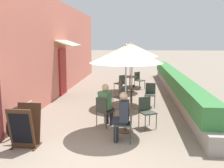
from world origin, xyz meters
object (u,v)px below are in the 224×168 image
cafe_chair_near_left (104,109)px  patio_table_mid (132,93)px  bicycle_leaning (22,118)px  cafe_chair_mid_right (150,93)px  cafe_chair_far_left (121,82)px  cafe_chair_mid_back (123,89)px  coffee_cup_mid (134,86)px  patio_umbrella_mid (132,50)px  patio_table_far (130,81)px  seated_patron_near_right (122,115)px  coffee_cup_near (123,105)px  seated_patron_near_left (106,103)px  cafe_chair_mid_left (122,96)px  menu_board (25,127)px  cafe_chair_near_back (146,110)px  patio_umbrella_far (130,48)px  patio_umbrella_near (126,54)px  cafe_chair_near_right (127,121)px  patio_table_near (125,113)px  cafe_chair_far_right (139,79)px

cafe_chair_near_left → patio_table_mid: cafe_chair_near_left is taller
cafe_chair_near_left → bicycle_leaning: (-2.25, -0.45, -0.18)m
cafe_chair_mid_right → cafe_chair_far_left: 2.60m
cafe_chair_mid_back → coffee_cup_mid: cafe_chair_mid_back is taller
patio_umbrella_mid → patio_table_far: size_ratio=3.29×
seated_patron_near_right → patio_table_far: size_ratio=1.72×
coffee_cup_near → cafe_chair_mid_back: cafe_chair_mid_back is taller
seated_patron_near_left → bicycle_leaning: seated_patron_near_left is taller
cafe_chair_mid_left → menu_board: menu_board is taller
cafe_chair_near_back → patio_table_mid: bearing=-107.5°
seated_patron_near_right → coffee_cup_near: bearing=3.6°
cafe_chair_near_back → coffee_cup_near: 0.88m
seated_patron_near_left → patio_table_mid: 2.50m
cafe_chair_far_left → patio_umbrella_far: bearing=6.2°
patio_umbrella_near → coffee_cup_near: size_ratio=26.53×
cafe_chair_mid_left → bicycle_leaning: cafe_chair_mid_left is taller
cafe_chair_mid_right → bicycle_leaning: size_ratio=0.50×
cafe_chair_near_right → cafe_chair_near_back: bearing=-23.8°
patio_table_mid → patio_umbrella_mid: bearing=180.0°
cafe_chair_mid_left → cafe_chair_far_left: (-0.22, 2.90, 0.00)m
patio_table_near → cafe_chair_mid_left: size_ratio=0.83×
cafe_chair_mid_right → cafe_chair_far_left: same height
cafe_chair_near_back → patio_umbrella_far: 5.50m
coffee_cup_near → patio_umbrella_mid: 3.22m
seated_patron_near_left → patio_table_far: 5.27m
coffee_cup_mid → cafe_chair_near_left: bearing=-108.3°
cafe_chair_mid_left → seated_patron_near_left: bearing=-155.6°
patio_table_near → cafe_chair_mid_right: 2.92m
cafe_chair_near_left → cafe_chair_far_left: bearing=119.2°
patio_table_near → bicycle_leaning: bearing=-177.1°
cafe_chair_near_back → cafe_chair_mid_back: 3.11m
cafe_chair_mid_right → coffee_cup_mid: cafe_chair_mid_right is taller
cafe_chair_mid_right → cafe_chair_far_left: size_ratio=1.00×
patio_umbrella_near → patio_umbrella_mid: same height
cafe_chair_mid_left → patio_umbrella_far: (0.21, 3.46, 1.60)m
patio_table_near → patio_umbrella_near: patio_umbrella_near is taller
seated_patron_near_left → patio_table_far: seated_patron_near_left is taller
coffee_cup_near → cafe_chair_mid_left: cafe_chair_mid_left is taller
patio_table_mid → coffee_cup_mid: size_ratio=8.06×
patio_table_near → seated_patron_near_right: bearing=-94.4°
seated_patron_near_left → coffee_cup_mid: 2.55m
menu_board → cafe_chair_near_back: bearing=30.5°
cafe_chair_mid_left → patio_table_near: bearing=-138.4°
cafe_chair_mid_back → patio_umbrella_far: bearing=149.8°
cafe_chair_far_left → bicycle_leaning: (-2.45, -5.22, -0.18)m
patio_table_near → menu_board: size_ratio=0.73×
patio_umbrella_far → bicycle_leaning: (-2.88, -5.78, -1.78)m
cafe_chair_far_right → cafe_chair_near_left: bearing=33.5°
cafe_chair_mid_right → patio_table_far: size_ratio=1.20×
patio_umbrella_near → cafe_chair_far_right: patio_umbrella_near is taller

